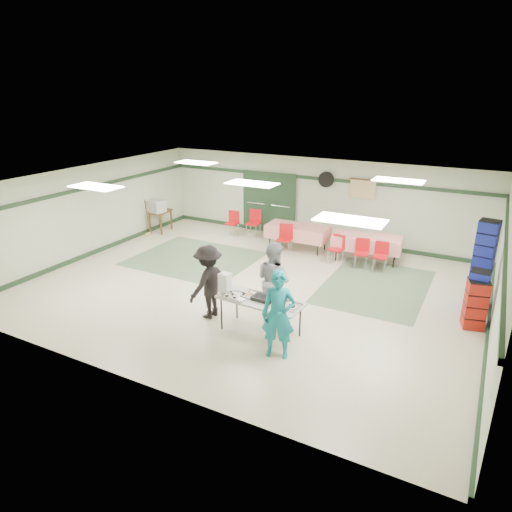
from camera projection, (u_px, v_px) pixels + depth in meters
The scene contains 42 objects.
floor at pixel (252, 287), 11.74m from camera, with size 11.00×11.00×0.00m, color beige.
ceiling at pixel (252, 183), 10.80m from camera, with size 11.00×11.00×0.00m, color white.
wall_back at pixel (317, 200), 15.00m from camera, with size 11.00×11.00×0.00m, color #B7C2A6.
wall_front at pixel (123, 311), 7.54m from camera, with size 11.00×11.00×0.00m, color #B7C2A6.
wall_left at pixel (91, 210), 13.68m from camera, with size 9.00×9.00×0.00m, color #B7C2A6.
wall_right at pixel (501, 278), 8.86m from camera, with size 9.00×9.00×0.00m, color #B7C2A6.
trim_back at pixel (318, 179), 14.73m from camera, with size 11.00×0.06×0.10m, color #1E3721.
baseboard_back at pixel (315, 237), 15.42m from camera, with size 11.00×0.06×0.12m, color #1E3721.
trim_left at pixel (89, 187), 13.42m from camera, with size 9.00×0.06×0.10m, color #1E3721.
baseboard_left at pixel (97, 251), 14.12m from camera, with size 9.00×0.06×0.12m, color #1E3721.
trim_right at pixel (506, 243), 8.63m from camera, with size 9.00×0.06×0.10m, color #1E3721.
baseboard_right at pixel (487, 335), 9.32m from camera, with size 9.00×0.06×0.12m, color #1E3721.
green_patch_a at pixel (195, 258), 13.66m from camera, with size 3.50×3.00×0.01m, color #5B7858.
green_patch_b at pixel (375, 286), 11.76m from camera, with size 2.50×3.50×0.01m, color #5B7858.
double_door_left at pixel (257, 201), 16.02m from camera, with size 0.90×0.06×2.10m, color gray.
double_door_right at pixel (282, 205), 15.60m from camera, with size 0.90×0.06×2.10m, color gray.
door_frame at pixel (269, 203), 15.80m from camera, with size 2.00×0.03×2.15m, color #1E3721.
wall_fan at pixel (326, 179), 14.57m from camera, with size 0.50×0.50×0.10m, color black.
scroll_banner at pixel (363, 189), 14.12m from camera, with size 0.80×0.02×0.60m, color beige.
serving_table at pixel (260, 302), 9.31m from camera, with size 1.83×0.84×0.76m.
sheet_tray_right at pixel (287, 305), 9.01m from camera, with size 0.53×0.40×0.02m, color silver.
sheet_tray_mid at pixel (255, 296), 9.42m from camera, with size 0.53×0.40×0.02m, color silver.
sheet_tray_left at pixel (236, 296), 9.43m from camera, with size 0.53×0.40×0.02m, color silver.
baking_pan at pixel (263, 298), 9.25m from camera, with size 0.45×0.28×0.08m, color black.
foam_box_stack at pixel (225, 283), 9.59m from camera, with size 0.22×0.20×0.41m, color white.
volunteer_teal at pixel (278, 315), 8.44m from camera, with size 0.63×0.41×1.73m, color teal.
volunteer_grey at pixel (273, 280), 9.98m from camera, with size 0.84×0.66×1.73m, color gray.
volunteer_dark at pixel (209, 282), 9.95m from camera, with size 1.08×0.62×1.67m, color black.
dining_table_a at pixel (367, 242), 13.34m from camera, with size 2.06×1.12×0.77m.
dining_table_b at pixel (297, 232), 14.30m from camera, with size 1.94×0.88×0.77m.
chair_a at pixel (362, 250), 12.88m from camera, with size 0.45×0.45×0.83m.
chair_b at pixel (337, 246), 13.19m from camera, with size 0.45×0.45×0.83m.
chair_c at pixel (381, 253), 12.64m from camera, with size 0.41×0.42×0.82m.
chair_d at pixel (285, 236), 13.91m from camera, with size 0.50×0.50×0.92m.
chair_loose_a at pixel (254, 220), 15.49m from camera, with size 0.47×0.47×0.94m.
chair_loose_b at pixel (233, 221), 15.66m from camera, with size 0.42×0.42×0.85m.
crate_stack_blue_a at pixel (482, 266), 10.22m from camera, with size 0.41×0.41×2.12m, color #192099.
crate_stack_red at pixel (475, 304), 9.59m from camera, with size 0.42×0.42×1.08m, color #A41510.
crate_stack_blue_b at pixel (477, 298), 9.69m from camera, with size 0.38×0.38×1.24m, color #192099.
printer_table at pixel (160, 214), 16.03m from camera, with size 0.68×0.93×0.74m.
office_printer at pixel (157, 206), 15.79m from camera, with size 0.53×0.46×0.42m, color #A6A6A2.
broom at pixel (148, 217), 15.59m from camera, with size 0.03×0.03×1.27m, color brown.
Camera 1 is at (5.10, -9.44, 4.83)m, focal length 32.00 mm.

